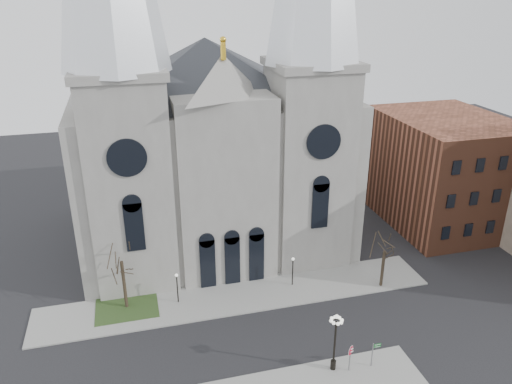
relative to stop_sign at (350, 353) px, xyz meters
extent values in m
plane|color=black|center=(-6.45, 1.65, -1.92)|extent=(160.00, 160.00, 0.00)
cube|color=gray|center=(-6.45, 12.65, -1.85)|extent=(40.00, 6.00, 0.14)
cube|color=#2B451D|center=(-17.45, 13.65, -1.83)|extent=(6.00, 5.00, 0.18)
cube|color=gray|center=(-6.45, 27.65, 7.08)|extent=(30.00, 24.00, 18.00)
pyramid|color=#2D3035|center=(-6.45, 27.65, 22.08)|extent=(33.00, 26.40, 6.00)
cube|color=gray|center=(-15.95, 19.15, 9.08)|extent=(8.00, 8.00, 22.00)
cylinder|color=black|center=(-15.95, 15.10, 13.08)|extent=(3.60, 0.30, 3.60)
cube|color=gray|center=(3.05, 19.15, 9.08)|extent=(8.00, 8.00, 22.00)
cylinder|color=black|center=(3.05, 15.10, 13.08)|extent=(3.60, 0.30, 3.60)
cube|color=gray|center=(-6.45, 17.65, 7.83)|extent=(10.00, 5.00, 19.50)
pyramid|color=gray|center=(-6.45, 17.65, 19.58)|extent=(11.00, 5.00, 4.00)
cube|color=brown|center=(23.55, 23.65, 5.08)|extent=(14.00, 18.00, 14.00)
cylinder|color=#2D2319|center=(-17.45, 13.65, 0.71)|extent=(0.32, 0.32, 5.25)
cylinder|color=#2D2319|center=(8.55, 10.65, 0.18)|extent=(0.32, 0.32, 4.20)
cylinder|color=black|center=(-12.45, 13.15, -0.28)|extent=(0.12, 0.12, 3.00)
sphere|color=white|center=(-12.45, 13.15, 1.32)|extent=(0.32, 0.32, 0.32)
cylinder|color=black|center=(-0.45, 13.15, -0.28)|extent=(0.12, 0.12, 3.00)
sphere|color=white|center=(-0.45, 13.15, 1.32)|extent=(0.32, 0.32, 0.32)
cylinder|color=slate|center=(0.00, 0.00, -0.57)|extent=(0.09, 0.09, 2.41)
cylinder|color=#AC0B24|center=(0.00, 0.00, 0.26)|extent=(0.81, 0.30, 0.84)
cylinder|color=white|center=(0.00, 0.00, 0.26)|extent=(0.86, 0.30, 0.90)
cube|color=white|center=(0.00, 0.00, 0.40)|extent=(0.44, 0.16, 0.10)
cube|color=white|center=(0.00, 0.00, 0.13)|extent=(0.50, 0.18, 0.10)
cylinder|color=black|center=(-1.19, 0.50, 0.60)|extent=(0.17, 0.17, 4.75)
cylinder|color=black|center=(-1.19, 0.50, -1.36)|extent=(0.45, 0.45, 0.83)
sphere|color=white|center=(-1.19, 0.50, 3.44)|extent=(0.33, 0.33, 0.33)
cylinder|color=slate|center=(2.02, 0.01, -0.64)|extent=(0.09, 0.09, 2.28)
cube|color=#0D5F1D|center=(2.39, 0.01, 0.35)|extent=(0.64, 0.03, 0.16)
cube|color=#0D5F1D|center=(2.39, 0.01, 0.14)|extent=(0.64, 0.03, 0.16)
camera|label=1|loc=(-15.63, -29.07, 27.72)|focal=35.00mm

